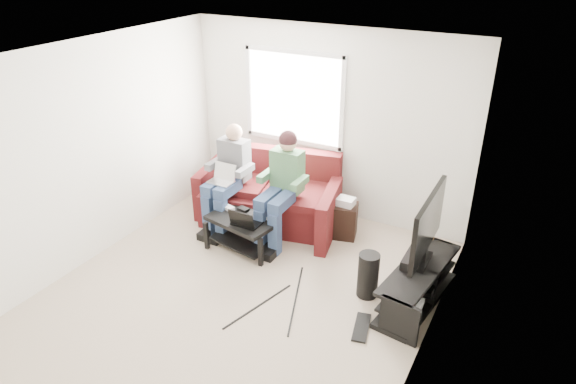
% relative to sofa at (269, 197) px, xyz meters
% --- Properties ---
extents(floor, '(4.50, 4.50, 0.00)m').
position_rel_sofa_xyz_m(floor, '(0.55, -1.61, -0.34)').
color(floor, tan).
rests_on(floor, ground).
extents(ceiling, '(4.50, 4.50, 0.00)m').
position_rel_sofa_xyz_m(ceiling, '(0.55, -1.61, 2.26)').
color(ceiling, white).
rests_on(ceiling, wall_back).
extents(wall_back, '(4.50, 0.00, 4.50)m').
position_rel_sofa_xyz_m(wall_back, '(0.55, 0.64, 0.96)').
color(wall_back, silver).
rests_on(wall_back, floor).
extents(wall_front, '(4.50, 0.00, 4.50)m').
position_rel_sofa_xyz_m(wall_front, '(0.55, -3.86, 0.96)').
color(wall_front, silver).
rests_on(wall_front, floor).
extents(wall_left, '(0.00, 4.50, 4.50)m').
position_rel_sofa_xyz_m(wall_left, '(-1.45, -1.61, 0.96)').
color(wall_left, silver).
rests_on(wall_left, floor).
extents(wall_right, '(0.00, 4.50, 4.50)m').
position_rel_sofa_xyz_m(wall_right, '(2.55, -1.61, 0.96)').
color(wall_right, silver).
rests_on(wall_right, floor).
extents(window, '(1.48, 0.04, 1.28)m').
position_rel_sofa_xyz_m(window, '(0.05, 0.62, 1.26)').
color(window, white).
rests_on(window, wall_back).
extents(sofa, '(2.21, 1.29, 0.95)m').
position_rel_sofa_xyz_m(sofa, '(0.00, 0.00, 0.00)').
color(sofa, '#4F1413').
rests_on(sofa, floor).
extents(person_left, '(0.40, 0.71, 1.40)m').
position_rel_sofa_xyz_m(person_left, '(-0.40, -0.38, 0.43)').
color(person_left, navy).
rests_on(person_left, sofa).
extents(person_right, '(0.40, 0.71, 1.44)m').
position_rel_sofa_xyz_m(person_right, '(0.40, -0.36, 0.49)').
color(person_right, navy).
rests_on(person_right, sofa).
extents(laptop_silver, '(0.33, 0.24, 0.24)m').
position_rel_sofa_xyz_m(laptop_silver, '(-0.40, -0.53, 0.42)').
color(laptop_silver, silver).
rests_on(laptop_silver, person_left).
extents(coffee_table, '(0.94, 0.67, 0.43)m').
position_rel_sofa_xyz_m(coffee_table, '(0.08, -0.80, -0.03)').
color(coffee_table, black).
rests_on(coffee_table, floor).
extents(laptop_black, '(0.38, 0.29, 0.24)m').
position_rel_sofa_xyz_m(laptop_black, '(0.20, -0.88, 0.21)').
color(laptop_black, black).
rests_on(laptop_black, coffee_table).
extents(controller_a, '(0.16, 0.13, 0.04)m').
position_rel_sofa_xyz_m(controller_a, '(-0.20, -0.68, 0.11)').
color(controller_a, silver).
rests_on(controller_a, coffee_table).
extents(controller_b, '(0.15, 0.11, 0.04)m').
position_rel_sofa_xyz_m(controller_b, '(-0.02, -0.62, 0.11)').
color(controller_b, black).
rests_on(controller_b, coffee_table).
extents(controller_c, '(0.16, 0.12, 0.04)m').
position_rel_sofa_xyz_m(controller_c, '(0.38, -0.65, 0.11)').
color(controller_c, gray).
rests_on(controller_c, coffee_table).
extents(tv_stand, '(0.59, 1.40, 0.45)m').
position_rel_sofa_xyz_m(tv_stand, '(2.32, -0.83, -0.14)').
color(tv_stand, black).
rests_on(tv_stand, floor).
extents(tv, '(0.12, 1.10, 0.81)m').
position_rel_sofa_xyz_m(tv, '(2.32, -0.73, 0.57)').
color(tv, black).
rests_on(tv, tv_stand).
extents(soundbar, '(0.12, 0.50, 0.10)m').
position_rel_sofa_xyz_m(soundbar, '(2.20, -0.73, 0.16)').
color(soundbar, black).
rests_on(soundbar, tv_stand).
extents(drink_cup, '(0.08, 0.08, 0.12)m').
position_rel_sofa_xyz_m(drink_cup, '(2.27, -0.20, 0.17)').
color(drink_cup, '#9E7144').
rests_on(drink_cup, tv_stand).
extents(console_white, '(0.30, 0.22, 0.06)m').
position_rel_sofa_xyz_m(console_white, '(2.32, -1.23, -0.07)').
color(console_white, silver).
rests_on(console_white, tv_stand).
extents(console_grey, '(0.34, 0.26, 0.08)m').
position_rel_sofa_xyz_m(console_grey, '(2.32, -0.53, -0.06)').
color(console_grey, gray).
rests_on(console_grey, tv_stand).
extents(console_black, '(0.38, 0.30, 0.07)m').
position_rel_sofa_xyz_m(console_black, '(2.32, -0.88, -0.07)').
color(console_black, black).
rests_on(console_black, tv_stand).
extents(subwoofer, '(0.23, 0.23, 0.53)m').
position_rel_sofa_xyz_m(subwoofer, '(1.81, -0.96, -0.08)').
color(subwoofer, black).
rests_on(subwoofer, floor).
extents(keyboard_floor, '(0.24, 0.46, 0.02)m').
position_rel_sofa_xyz_m(keyboard_floor, '(1.96, -1.51, -0.33)').
color(keyboard_floor, black).
rests_on(keyboard_floor, floor).
extents(end_table, '(0.31, 0.31, 0.56)m').
position_rel_sofa_xyz_m(end_table, '(1.10, 0.08, -0.09)').
color(end_table, black).
rests_on(end_table, floor).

